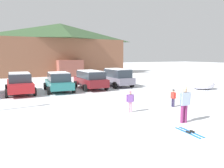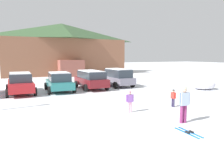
{
  "view_description": "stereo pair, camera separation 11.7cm",
  "coord_description": "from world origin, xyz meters",
  "px_view_note": "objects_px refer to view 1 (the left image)",
  "views": [
    {
      "loc": [
        -5.87,
        -4.33,
        3.05
      ],
      "look_at": [
        0.3,
        7.79,
        1.27
      ],
      "focal_mm": 35.0,
      "sensor_mm": 36.0,
      "label": 1
    },
    {
      "loc": [
        -5.77,
        -4.38,
        3.05
      ],
      "look_at": [
        0.3,
        7.79,
        1.27
      ],
      "focal_mm": 35.0,
      "sensor_mm": 36.0,
      "label": 2
    }
  ],
  "objects_px": {
    "parked_grey_wagon": "(117,77)",
    "plowed_snow_pile": "(203,85)",
    "ski_lodge": "(61,49)",
    "parked_teal_hatchback": "(59,82)",
    "pair_of_skis": "(190,132)",
    "skier_adult_in_blue_parka": "(184,102)",
    "parked_maroon_van": "(90,79)",
    "skier_child_in_red_jacket": "(173,97)",
    "parked_red_sedan": "(20,83)",
    "skier_child_in_purple_jacket": "(130,100)"
  },
  "relations": [
    {
      "from": "parked_grey_wagon",
      "to": "plowed_snow_pile",
      "type": "relative_size",
      "value": 1.84
    },
    {
      "from": "ski_lodge",
      "to": "parked_teal_hatchback",
      "type": "bearing_deg",
      "value": -104.74
    },
    {
      "from": "plowed_snow_pile",
      "to": "pair_of_skis",
      "type": "bearing_deg",
      "value": -141.6
    },
    {
      "from": "parked_grey_wagon",
      "to": "skier_adult_in_blue_parka",
      "type": "xyz_separation_m",
      "value": [
        -2.95,
        -11.88,
        0.0
      ]
    },
    {
      "from": "parked_maroon_van",
      "to": "plowed_snow_pile",
      "type": "bearing_deg",
      "value": -28.45
    },
    {
      "from": "pair_of_skis",
      "to": "plowed_snow_pile",
      "type": "relative_size",
      "value": 0.62
    },
    {
      "from": "skier_child_in_red_jacket",
      "to": "parked_grey_wagon",
      "type": "bearing_deg",
      "value": 82.62
    },
    {
      "from": "skier_adult_in_blue_parka",
      "to": "plowed_snow_pile",
      "type": "distance_m",
      "value": 11.2
    },
    {
      "from": "parked_red_sedan",
      "to": "parked_maroon_van",
      "type": "bearing_deg",
      "value": -0.71
    },
    {
      "from": "ski_lodge",
      "to": "parked_grey_wagon",
      "type": "relative_size",
      "value": 4.76
    },
    {
      "from": "parked_teal_hatchback",
      "to": "skier_adult_in_blue_parka",
      "type": "height_order",
      "value": "skier_adult_in_blue_parka"
    },
    {
      "from": "parked_grey_wagon",
      "to": "skier_child_in_purple_jacket",
      "type": "bearing_deg",
      "value": -114.43
    },
    {
      "from": "parked_grey_wagon",
      "to": "skier_child_in_red_jacket",
      "type": "relative_size",
      "value": 3.92
    },
    {
      "from": "ski_lodge",
      "to": "plowed_snow_pile",
      "type": "height_order",
      "value": "ski_lodge"
    },
    {
      "from": "ski_lodge",
      "to": "parked_grey_wagon",
      "type": "bearing_deg",
      "value": -86.46
    },
    {
      "from": "parked_teal_hatchback",
      "to": "skier_child_in_red_jacket",
      "type": "relative_size",
      "value": 4.21
    },
    {
      "from": "parked_teal_hatchback",
      "to": "skier_child_in_purple_jacket",
      "type": "bearing_deg",
      "value": -78.72
    },
    {
      "from": "skier_child_in_purple_jacket",
      "to": "plowed_snow_pile",
      "type": "relative_size",
      "value": 0.52
    },
    {
      "from": "parked_maroon_van",
      "to": "parked_grey_wagon",
      "type": "xyz_separation_m",
      "value": [
        2.99,
        0.34,
        0.03
      ]
    },
    {
      "from": "parked_red_sedan",
      "to": "parked_teal_hatchback",
      "type": "height_order",
      "value": "parked_red_sedan"
    },
    {
      "from": "skier_child_in_purple_jacket",
      "to": "skier_child_in_red_jacket",
      "type": "relative_size",
      "value": 1.11
    },
    {
      "from": "parked_red_sedan",
      "to": "skier_adult_in_blue_parka",
      "type": "relative_size",
      "value": 2.84
    },
    {
      "from": "plowed_snow_pile",
      "to": "parked_grey_wagon",
      "type": "bearing_deg",
      "value": 139.1
    },
    {
      "from": "skier_child_in_purple_jacket",
      "to": "pair_of_skis",
      "type": "xyz_separation_m",
      "value": [
        0.46,
        -3.77,
        -0.64
      ]
    },
    {
      "from": "parked_maroon_van",
      "to": "parked_grey_wagon",
      "type": "bearing_deg",
      "value": 6.46
    },
    {
      "from": "pair_of_skis",
      "to": "ski_lodge",
      "type": "bearing_deg",
      "value": 85.16
    },
    {
      "from": "skier_child_in_red_jacket",
      "to": "plowed_snow_pile",
      "type": "distance_m",
      "value": 8.3
    },
    {
      "from": "parked_red_sedan",
      "to": "parked_grey_wagon",
      "type": "height_order",
      "value": "parked_grey_wagon"
    },
    {
      "from": "ski_lodge",
      "to": "skier_child_in_red_jacket",
      "type": "relative_size",
      "value": 18.65
    },
    {
      "from": "parked_maroon_van",
      "to": "plowed_snow_pile",
      "type": "distance_m",
      "value": 10.29
    },
    {
      "from": "parked_maroon_van",
      "to": "pair_of_skis",
      "type": "xyz_separation_m",
      "value": [
        -0.73,
        -12.64,
        -0.89
      ]
    },
    {
      "from": "parked_red_sedan",
      "to": "plowed_snow_pile",
      "type": "relative_size",
      "value": 2.11
    },
    {
      "from": "plowed_snow_pile",
      "to": "parked_maroon_van",
      "type": "bearing_deg",
      "value": 151.55
    },
    {
      "from": "parked_teal_hatchback",
      "to": "parked_maroon_van",
      "type": "height_order",
      "value": "parked_maroon_van"
    },
    {
      "from": "parked_teal_hatchback",
      "to": "skier_adult_in_blue_parka",
      "type": "xyz_separation_m",
      "value": [
        2.98,
        -11.45,
        0.11
      ]
    },
    {
      "from": "skier_adult_in_blue_parka",
      "to": "parked_teal_hatchback",
      "type": "bearing_deg",
      "value": 104.61
    },
    {
      "from": "ski_lodge",
      "to": "pair_of_skis",
      "type": "distance_m",
      "value": 31.29
    },
    {
      "from": "skier_child_in_purple_jacket",
      "to": "pair_of_skis",
      "type": "height_order",
      "value": "skier_child_in_purple_jacket"
    },
    {
      "from": "parked_grey_wagon",
      "to": "pair_of_skis",
      "type": "xyz_separation_m",
      "value": [
        -3.73,
        -12.98,
        -0.92
      ]
    },
    {
      "from": "parked_grey_wagon",
      "to": "plowed_snow_pile",
      "type": "distance_m",
      "value": 8.01
    },
    {
      "from": "pair_of_skis",
      "to": "parked_maroon_van",
      "type": "bearing_deg",
      "value": 86.69
    },
    {
      "from": "skier_adult_in_blue_parka",
      "to": "plowed_snow_pile",
      "type": "relative_size",
      "value": 0.75
    },
    {
      "from": "parked_teal_hatchback",
      "to": "parked_grey_wagon",
      "type": "distance_m",
      "value": 5.95
    },
    {
      "from": "ski_lodge",
      "to": "skier_child_in_purple_jacket",
      "type": "height_order",
      "value": "ski_lodge"
    },
    {
      "from": "parked_red_sedan",
      "to": "plowed_snow_pile",
      "type": "bearing_deg",
      "value": -18.27
    },
    {
      "from": "parked_red_sedan",
      "to": "pair_of_skis",
      "type": "relative_size",
      "value": 3.43
    },
    {
      "from": "ski_lodge",
      "to": "skier_adult_in_blue_parka",
      "type": "height_order",
      "value": "ski_lodge"
    },
    {
      "from": "parked_maroon_van",
      "to": "skier_adult_in_blue_parka",
      "type": "height_order",
      "value": "parked_maroon_van"
    },
    {
      "from": "parked_red_sedan",
      "to": "parked_grey_wagon",
      "type": "relative_size",
      "value": 1.15
    },
    {
      "from": "parked_teal_hatchback",
      "to": "skier_child_in_purple_jacket",
      "type": "distance_m",
      "value": 8.96
    }
  ]
}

